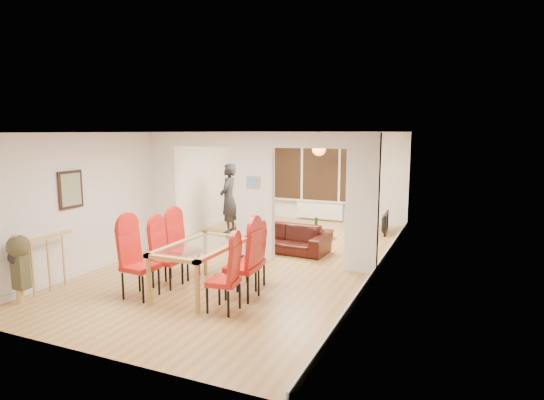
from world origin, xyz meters
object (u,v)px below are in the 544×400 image
Objects in this scene: dining_table at (202,268)px; dining_chair_la at (140,261)px; dining_chair_rb at (242,262)px; coffee_table at (314,234)px; dining_chair_rc at (251,258)px; dining_chair_ra at (223,276)px; person at (229,199)px; sofa at (283,238)px; armchair at (248,217)px; television at (382,223)px; bottle at (316,223)px; bowl at (320,230)px; dining_chair_lc at (184,247)px; dining_chair_lb at (167,256)px.

dining_table is 1.45× the size of dining_chair_la.
coffee_table is (-0.24, 4.37, -0.48)m from dining_chair_rb.
dining_chair_rc is 3.88m from coffee_table.
dining_chair_ra is 5.20m from person.
dining_chair_la is 3.69m from sofa.
person is at bearing 108.24° from dining_chair_ra.
sofa is 2.41m from armchair.
dining_chair_rb is at bearing 162.37° from television.
sofa is at bearing 88.12° from dining_chair_ra.
sofa is 1.47m from coffee_table.
person is 2.32m from bottle.
dining_chair_la is at bearing -158.64° from dining_chair_rb.
bowl is (-0.07, 4.26, -0.36)m from dining_chair_rb.
television is 3.07× the size of bottle.
dining_chair_rc is 3.75m from bowl.
dining_chair_ra is (1.43, -1.11, -0.02)m from dining_chair_lc.
bottle is (0.51, 4.48, -0.04)m from dining_table.
dining_chair_lc is 0.56× the size of sofa.
dining_chair_la is 6.77m from television.
coffee_table is (-1.45, -1.23, -0.17)m from television.
television is at bearing 70.79° from dining_table.
dining_chair_ra is at bearing -78.17° from sofa.
bottle is (-0.23, 4.48, -0.23)m from dining_chair_rb.
dining_chair_lc is 0.62× the size of person.
sofa reaches higher than bowl.
dining_chair_la reaches higher than bottle.
bowl is at bearing 76.15° from sofa.
dining_chair_rb is at bearing 79.06° from dining_chair_ra.
dining_table is 1.68× the size of dining_chair_rc.
dining_chair_ra reaches higher than television.
dining_chair_lb is at bearing -104.90° from bottle.
armchair is (-0.76, 4.09, -0.23)m from dining_chair_lc.
television is at bearing 37.76° from bottle.
dining_chair_rb is 1.32× the size of coffee_table.
dining_chair_la reaches higher than bowl.
armchair is 0.40× the size of person.
dining_chair_rb is at bearing -87.04° from bottle.
dining_chair_ra reaches higher than armchair.
dining_chair_la is 1.33× the size of coffee_table.
dining_table is 5.93m from television.
coffee_table is 0.28m from bottle.
coffee_table is at bearing 82.93° from dining_chair_ra.
dining_chair_lb is 1.05× the size of dining_chair_rc.
sofa is at bearing 79.36° from dining_chair_la.
bowl is (0.43, 1.32, -0.06)m from sofa.
television is (2.71, 6.20, -0.32)m from dining_chair_la.
dining_chair_ra reaches higher than sofa.
dining_chair_lb is 0.96× the size of dining_chair_lc.
dining_chair_rb reaches higher than television.
dining_chair_rc is at bearing 21.83° from dining_chair_lb.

